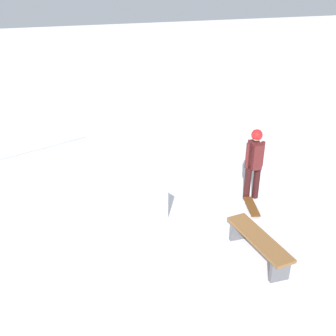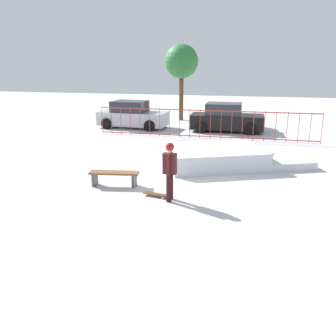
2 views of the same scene
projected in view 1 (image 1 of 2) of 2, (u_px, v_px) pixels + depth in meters
name	position (u px, v px, depth m)	size (l,w,h in m)	color
ground_plane	(115.00, 221.00, 8.77)	(60.00, 60.00, 0.00)	silver
skate_ramp	(65.00, 183.00, 9.60)	(5.98, 4.44, 0.74)	silver
skater	(254.00, 159.00, 9.17)	(0.39, 0.44, 1.73)	black
skateboard	(252.00, 207.00, 9.15)	(0.82, 0.39, 0.09)	#593314
park_bench	(259.00, 243.00, 7.52)	(1.64, 0.62, 0.48)	brown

